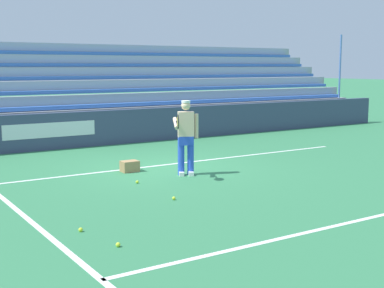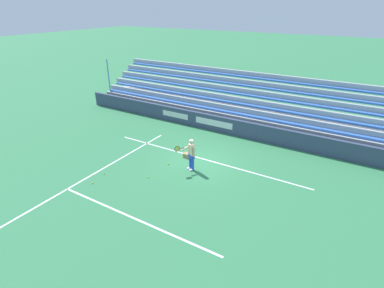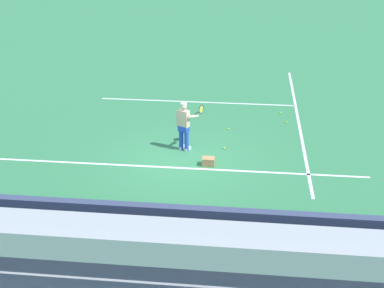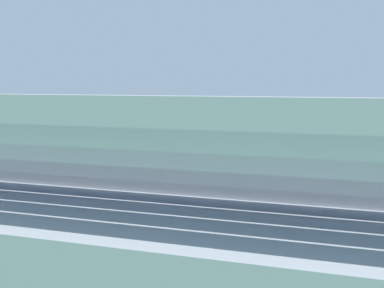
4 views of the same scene
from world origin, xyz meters
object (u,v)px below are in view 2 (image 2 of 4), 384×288
Objects in this scene: tennis_ball_far_left at (168,164)px; tennis_ball_toward_net at (104,174)px; tennis_player at (191,155)px; ball_box_cardboard at (187,155)px; tennis_ball_on_baseline at (93,183)px; tennis_ball_by_box at (148,177)px.

tennis_ball_toward_net is at bearing 48.45° from tennis_ball_far_left.
tennis_player is 1.59m from ball_box_cardboard.
tennis_player is 4.62m from tennis_ball_toward_net.
tennis_ball_on_baseline is at bearing 47.01° from tennis_player.
tennis_player reaches higher than tennis_ball_on_baseline.
tennis_ball_far_left is (0.45, 1.25, -0.10)m from ball_box_cardboard.
tennis_ball_on_baseline is 1.00× the size of tennis_ball_far_left.
ball_box_cardboard reaches higher than tennis_ball_on_baseline.
ball_box_cardboard is at bearing -109.57° from tennis_ball_far_left.
tennis_player reaches higher than tennis_ball_toward_net.
ball_box_cardboard is 1.33m from tennis_ball_far_left.
tennis_player is 4.29× the size of ball_box_cardboard.
tennis_ball_on_baseline is at bearing 42.49° from tennis_ball_by_box.
tennis_ball_on_baseline is 1.00× the size of tennis_ball_toward_net.
tennis_player reaches higher than tennis_ball_far_left.
ball_box_cardboard is 6.06× the size of tennis_ball_by_box.
tennis_ball_far_left is at bearing 8.14° from tennis_player.
ball_box_cardboard reaches higher than tennis_ball_toward_net.
tennis_ball_far_left and tennis_ball_by_box have the same top height.
tennis_ball_by_box is (1.43, 1.85, -0.86)m from tennis_player.
tennis_player is 1.61m from tennis_ball_far_left.
tennis_player is 2.49m from tennis_ball_by_box.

